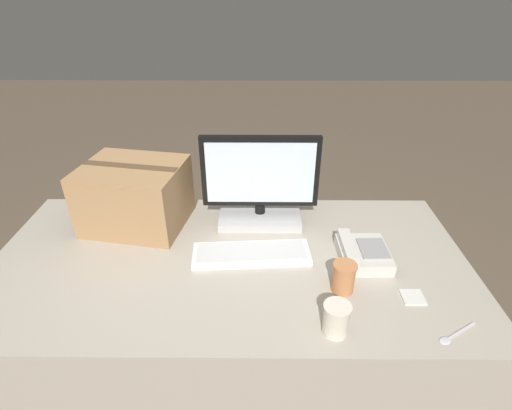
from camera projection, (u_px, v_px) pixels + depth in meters
name	position (u px, v px, depth m)	size (l,w,h in m)	color
ground_plane	(235.00, 382.00, 1.89)	(12.00, 12.00, 0.00)	brown
office_desk	(232.00, 327.00, 1.70)	(1.80, 0.90, 0.74)	#A89E8E
monitor	(260.00, 188.00, 1.68)	(0.49, 0.22, 0.38)	#B7B7B7
keyboard	(251.00, 254.00, 1.52)	(0.45, 0.18, 0.03)	silver
desk_phone	(362.00, 254.00, 1.49)	(0.19, 0.21, 0.08)	beige
paper_cup_left	(336.00, 319.00, 1.18)	(0.08, 0.08, 0.10)	beige
paper_cup_right	(344.00, 277.00, 1.34)	(0.08, 0.08, 0.11)	#BC7547
spoon	(452.00, 337.00, 1.19)	(0.14, 0.10, 0.00)	silver
cardboard_box	(135.00, 195.00, 1.67)	(0.45, 0.39, 0.27)	#9E754C
sticky_note_pad	(413.00, 297.00, 1.33)	(0.07, 0.07, 0.01)	silver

